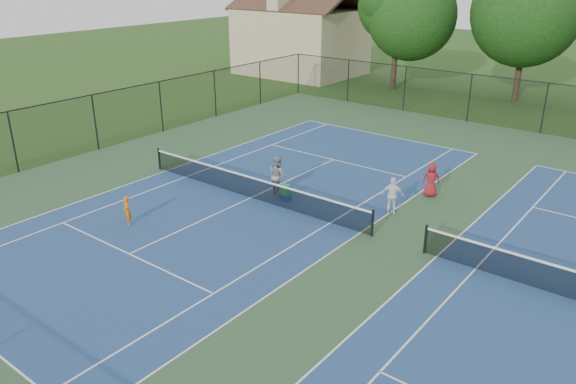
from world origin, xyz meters
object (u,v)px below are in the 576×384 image
Objects in this scene: clapboard_house at (301,39)px; ball_hopper at (286,190)px; bystander_c at (431,180)px; tree_back_b at (529,6)px; child_player at (127,210)px; instructor at (278,175)px; bystander_a at (393,196)px; tree_back_a at (398,10)px; ball_crate at (286,198)px.

clapboard_house is 29.99m from ball_hopper.
tree_back_b is at bearing -106.96° from bystander_c.
child_player is at bearing 25.79° from bystander_c.
child_player is 2.69× the size of ball_hopper.
tree_back_b is at bearing 86.30° from ball_hopper.
instructor is 1.17× the size of bystander_c.
instructor reaches higher than bystander_c.
child_player is (13.96, -29.87, -2.52)m from clapboard_house.
child_player is 10.43m from bystander_a.
tree_back_a reaches higher than bystander_a.
tree_back_b is 22.05m from bystander_c.
bystander_a is at bearing 21.04° from ball_hopper.
instructor is at bearing 87.26° from child_player.
instructor is 6.61m from bystander_c.
ball_crate is at bearing 80.22° from child_player.
bystander_a is (7.57, 7.16, 0.20)m from child_player.
clapboard_house reaches higher than child_player.
ball_crate is at bearing 17.75° from bystander_c.
bystander_a reaches higher than ball_hopper.
clapboard_house is 30.02m from ball_crate.
tree_back_b is 8.77× the size of child_player.
clapboard_house is at bearing -31.70° from instructor.
bystander_c is at bearing -57.85° from tree_back_a.
ball_hopper is at bearing -2.21° from bystander_a.
tree_back_a is 24.45m from instructor.
clapboard_house is (-19.00, -1.00, -3.50)m from tree_back_b.
clapboard_house is 25.42× the size of ball_hopper.
ball_hopper is (7.36, -23.31, -5.54)m from tree_back_a.
tree_back_b is at bearing 12.53° from tree_back_a.
clapboard_house is 31.38m from bystander_a.
tree_back_a is 10.47m from clapboard_house.
bystander_c reaches higher than ball_hopper.
instructor is at bearing 153.80° from ball_hopper.
tree_back_b is at bearing 86.30° from ball_crate.
tree_back_a is 21.54× the size of ball_hopper.
tree_back_b is 6.49× the size of bystander_a.
ball_hopper is (0.72, -0.35, -0.39)m from instructor.
clapboard_house is 29.84m from bystander_c.
bystander_a reaches higher than child_player.
tree_back_b is 5.69× the size of instructor.
instructor is 1.09m from ball_crate.
ball_hopper is at bearing -54.46° from clapboard_house.
bystander_a is at bearing -142.13° from instructor.
instructor is at bearing -95.38° from tree_back_b.
bystander_a is 2.69m from bystander_c.
instructor is at bearing -55.20° from clapboard_house.
bystander_a is (2.53, -23.70, -5.82)m from tree_back_b.
tree_back_a is 23.11m from bystander_c.
tree_back_b reaches higher than tree_back_a.
instructor is at bearing 153.80° from ball_crate.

